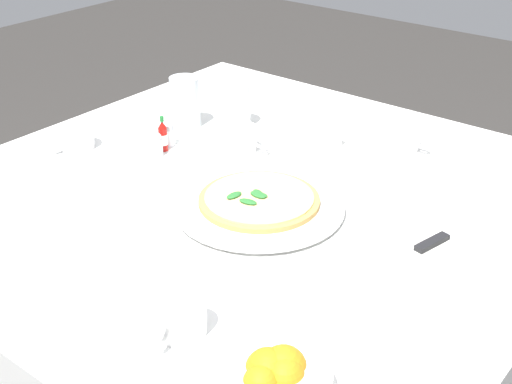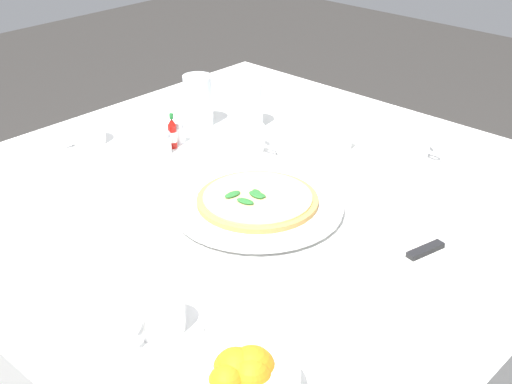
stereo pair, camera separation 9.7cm
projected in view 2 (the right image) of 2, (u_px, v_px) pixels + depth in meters
The scene contains 16 objects.
dining_table at pixel (255, 244), 1.48m from camera, with size 1.20×1.20×0.75m.
pizza_plate at pixel (258, 206), 1.35m from camera, with size 0.33×0.33×0.02m.
pizza at pixel (257, 199), 1.34m from camera, with size 0.23×0.23×0.02m.
coffee_cup_back_corner at pixel (413, 145), 1.56m from camera, with size 0.13×0.13×0.06m.
coffee_cup_far_right at pixel (248, 140), 1.58m from camera, with size 0.13×0.13×0.06m.
coffee_cup_right_edge at pixel (89, 134), 1.62m from camera, with size 0.13×0.13×0.06m.
coffee_cup_near_left at pixel (159, 314), 1.03m from camera, with size 0.13×0.13×0.07m.
water_glass_far_left at pixel (198, 103), 1.71m from camera, with size 0.07×0.07×0.12m.
water_glass_center_back at pixel (249, 107), 1.70m from camera, with size 0.07×0.07×0.11m.
napkin_folded at pixel (444, 249), 1.22m from camera, with size 0.25×0.19×0.02m.
dinner_knife at pixel (446, 242), 1.21m from camera, with size 0.19×0.06×0.01m.
citrus_bowl at pixel (243, 379), 0.91m from camera, with size 0.15×0.15×0.07m.
hot_sauce_bottle at pixel (172, 134), 1.60m from camera, with size 0.02×0.02×0.08m.
salt_shaker at pixel (179, 132), 1.63m from camera, with size 0.03×0.03×0.06m.
pepper_shaker at pixel (166, 142), 1.58m from camera, with size 0.03×0.03×0.06m.
menu_card at pixel (341, 131), 1.62m from camera, with size 0.04×0.08×0.06m.
Camera 2 is at (-0.92, -0.86, 1.43)m, focal length 49.44 mm.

